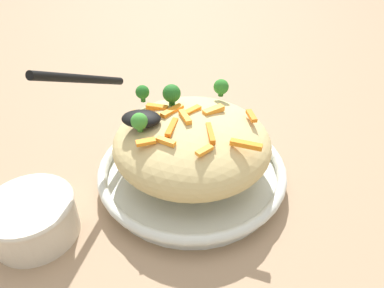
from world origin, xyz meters
The scene contains 23 objects.
ground_plane centered at (0.00, 0.00, 0.00)m, with size 2.40×2.40×0.00m, color #9E7F60.
serving_bowl centered at (0.00, 0.00, 0.02)m, with size 0.30×0.30×0.04m.
pasta_mound centered at (0.00, 0.00, 0.08)m, with size 0.24×0.23×0.10m, color #D1BA7A.
carrot_piece_0 centered at (0.00, 0.02, 0.13)m, with size 0.03×0.01×0.01m, color orange.
carrot_piece_1 centered at (0.03, -0.04, 0.12)m, with size 0.04×0.01×0.01m, color orange.
carrot_piece_2 centered at (-0.03, -0.06, 0.12)m, with size 0.03×0.01×0.01m, color orange.
carrot_piece_3 centered at (-0.08, 0.00, 0.12)m, with size 0.04×0.01×0.01m, color orange.
carrot_piece_4 centered at (0.02, -0.07, 0.12)m, with size 0.03×0.01×0.01m, color orange.
carrot_piece_5 centered at (0.08, -0.06, 0.12)m, with size 0.04×0.01×0.01m, color orange.
carrot_piece_6 centered at (-0.03, 0.01, 0.12)m, with size 0.04×0.01×0.01m, color orange.
carrot_piece_7 centered at (-0.06, 0.00, 0.12)m, with size 0.02×0.01×0.01m, color orange.
carrot_piece_8 centered at (0.09, 0.02, 0.12)m, with size 0.03×0.01×0.01m, color orange.
carrot_piece_9 centered at (-0.06, 0.03, 0.12)m, with size 0.03×0.01×0.01m, color orange.
carrot_piece_10 centered at (0.03, 0.02, 0.13)m, with size 0.03×0.01×0.01m, color orange.
carrot_piece_11 centered at (-0.06, -0.06, 0.12)m, with size 0.03×0.01×0.01m, color orange.
carrot_piece_12 centered at (-0.03, -0.03, 0.12)m, with size 0.04×0.01×0.01m, color orange.
carrot_piece_13 centered at (-0.01, -0.01, 0.13)m, with size 0.03×0.01×0.01m, color orange.
broccoli_floret_0 centered at (-0.08, 0.05, 0.13)m, with size 0.02×0.02×0.03m.
broccoli_floret_1 centered at (0.04, 0.08, 0.13)m, with size 0.02×0.02×0.03m.
broccoli_floret_2 centered at (-0.07, -0.03, 0.13)m, with size 0.02×0.02×0.03m.
broccoli_floret_3 centered at (-0.03, 0.04, 0.14)m, with size 0.03×0.03×0.03m.
serving_spoon centered at (-0.11, 0.00, 0.15)m, with size 0.15×0.18×0.10m.
companion_bowl centered at (-0.21, -0.12, 0.03)m, with size 0.12×0.12×0.06m.
Camera 1 is at (0.03, -0.42, 0.40)m, focal length 32.65 mm.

